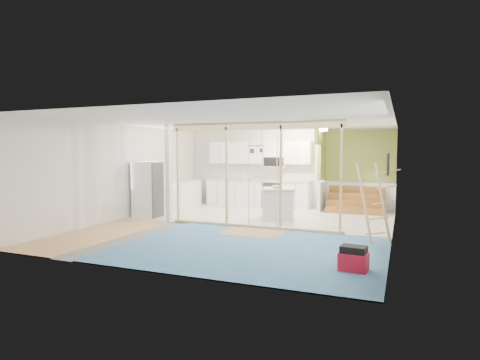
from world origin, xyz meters
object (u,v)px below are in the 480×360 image
at_px(island, 278,204).
at_px(ladder, 376,203).
at_px(fridge, 148,189).
at_px(toolbox, 354,259).

relative_size(island, ladder, 0.70).
xyz_separation_m(fridge, toolbox, (6.06, -3.21, -0.61)).
bearing_deg(toolbox, island, 126.89).
xyz_separation_m(island, toolbox, (2.50, -4.19, -0.24)).
relative_size(toolbox, ladder, 0.28).
distance_m(fridge, toolbox, 6.89).
bearing_deg(island, fridge, 175.29).
bearing_deg(ladder, toolbox, -80.41).
distance_m(island, toolbox, 4.89).
bearing_deg(fridge, island, 12.24).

